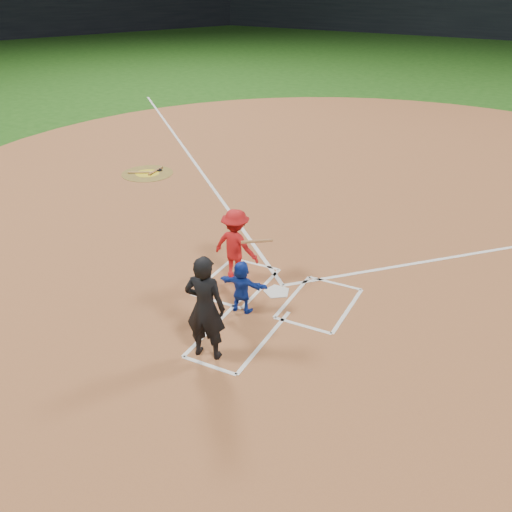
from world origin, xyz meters
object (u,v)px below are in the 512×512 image
at_px(on_deck_circle, 147,173).
at_px(umpire, 205,308).
at_px(home_plate, 277,292).
at_px(catcher, 242,287).
at_px(batter_at_plate, 236,246).

distance_m(on_deck_circle, umpire, 10.17).
height_order(home_plate, catcher, catcher).
bearing_deg(umpire, batter_at_plate, -81.75).
bearing_deg(catcher, batter_at_plate, -59.76).
distance_m(on_deck_circle, batter_at_plate, 7.75).
relative_size(home_plate, on_deck_circle, 0.35).
height_order(on_deck_circle, umpire, umpire).
bearing_deg(batter_at_plate, home_plate, -5.15).
bearing_deg(catcher, on_deck_circle, -44.74).
bearing_deg(umpire, on_deck_circle, -56.93).
bearing_deg(batter_at_plate, catcher, -56.10).
xyz_separation_m(home_plate, batter_at_plate, (-1.05, 0.09, 0.82)).
relative_size(on_deck_circle, umpire, 0.85).
bearing_deg(home_plate, umpire, 85.59).
distance_m(catcher, batter_at_plate, 1.32).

